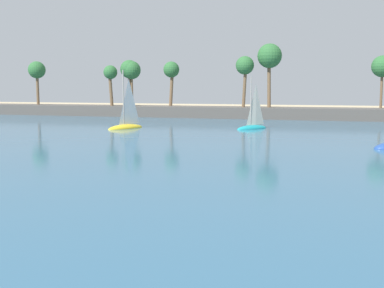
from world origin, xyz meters
The scene contains 4 objects.
sea centered at (0.00, 61.49, 0.03)m, with size 220.00×104.11×0.06m, color #33607F.
palm_headland centered at (3.87, 73.61, 3.23)m, with size 113.16×6.12×13.61m.
sailboat_toward_headland centered at (-18.14, 51.77, 0.73)m, with size 3.63×5.27×7.42m.
sailboat_far_left centered at (-3.48, 55.24, 0.66)m, with size 3.90×4.41×6.60m.
Camera 1 is at (3.44, 2.54, 5.00)m, focal length 41.69 mm.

